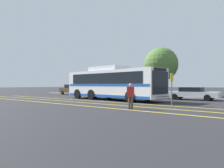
% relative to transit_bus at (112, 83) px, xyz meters
% --- Properties ---
extents(ground_plane, '(220.00, 220.00, 0.00)m').
position_rel_transit_bus_xyz_m(ground_plane, '(0.27, 0.46, -1.66)').
color(ground_plane, '#262628').
extents(lane_strip_0, '(31.04, 0.20, 0.01)m').
position_rel_transit_bus_xyz_m(lane_strip_0, '(0.02, -2.20, -1.66)').
color(lane_strip_0, gold).
rests_on(lane_strip_0, ground_plane).
extents(lane_strip_1, '(31.04, 0.20, 0.01)m').
position_rel_transit_bus_xyz_m(lane_strip_1, '(0.02, -4.07, -1.66)').
color(lane_strip_1, gold).
rests_on(lane_strip_1, ground_plane).
extents(lane_strip_2, '(31.04, 0.20, 0.01)m').
position_rel_transit_bus_xyz_m(lane_strip_2, '(0.02, -6.03, -1.66)').
color(lane_strip_2, gold).
rests_on(lane_strip_2, ground_plane).
extents(curb_strip, '(39.04, 0.36, 0.15)m').
position_rel_transit_bus_xyz_m(curb_strip, '(0.02, 6.42, -1.58)').
color(curb_strip, '#99999E').
rests_on(curb_strip, ground_plane).
extents(transit_bus, '(11.53, 3.72, 3.32)m').
position_rel_transit_bus_xyz_m(transit_bus, '(0.00, 0.00, 0.00)').
color(transit_bus, silver).
rests_on(transit_bus, ground_plane).
extents(parked_car_0, '(4.87, 2.21, 1.52)m').
position_rel_transit_bus_xyz_m(parked_car_0, '(-11.53, 4.91, -0.89)').
color(parked_car_0, '#4C3823').
rests_on(parked_car_0, ground_plane).
extents(parked_car_1, '(4.41, 2.05, 1.42)m').
position_rel_transit_bus_xyz_m(parked_car_1, '(-4.63, 5.07, -0.94)').
color(parked_car_1, silver).
rests_on(parked_car_1, ground_plane).
extents(parked_car_2, '(4.36, 1.98, 1.26)m').
position_rel_transit_bus_xyz_m(parked_car_2, '(0.33, 5.07, -1.00)').
color(parked_car_2, maroon).
rests_on(parked_car_2, ground_plane).
extents(parked_car_3, '(5.00, 2.11, 1.25)m').
position_rel_transit_bus_xyz_m(parked_car_3, '(6.19, 4.97, -1.01)').
color(parked_car_3, silver).
rests_on(parked_car_3, ground_plane).
extents(pedestrian_0, '(0.47, 0.37, 1.57)m').
position_rel_transit_bus_xyz_m(pedestrian_0, '(6.04, -5.59, -0.77)').
color(pedestrian_0, brown).
rests_on(pedestrian_0, ground_plane).
extents(bus_stop_sign, '(0.07, 0.40, 2.34)m').
position_rel_transit_bus_xyz_m(bus_stop_sign, '(7.14, -2.07, -0.18)').
color(bus_stop_sign, '#59595E').
rests_on(bus_stop_sign, ground_plane).
extents(tree_0, '(4.54, 4.54, 6.51)m').
position_rel_transit_bus_xyz_m(tree_0, '(0.15, 10.34, 2.57)').
color(tree_0, '#513823').
rests_on(tree_0, ground_plane).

